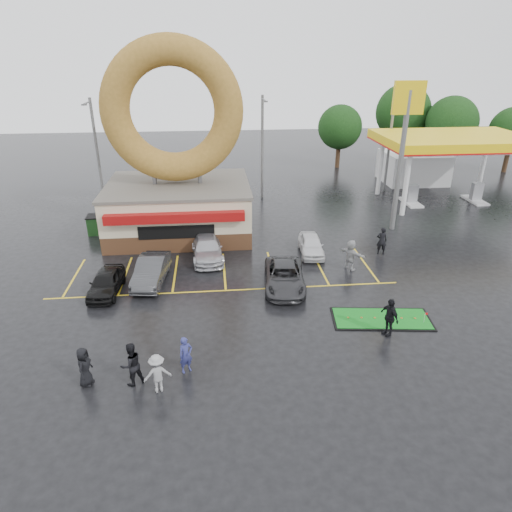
{
  "coord_description": "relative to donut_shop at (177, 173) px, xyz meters",
  "views": [
    {
      "loc": [
        -0.5,
        -19.41,
        12.46
      ],
      "look_at": [
        1.7,
        3.13,
        2.2
      ],
      "focal_mm": 32.0,
      "sensor_mm": 36.0,
      "label": 1
    }
  ],
  "objects": [
    {
      "name": "person_walker_far",
      "position": [
        13.5,
        -5.46,
        -3.52
      ],
      "size": [
        0.76,
        0.56,
        1.89
      ],
      "primitive_type": "imported",
      "rotation": [
        0.0,
        0.0,
        2.97
      ],
      "color": "black",
      "rests_on": "ground"
    },
    {
      "name": "tree_far_d",
      "position": [
        17.0,
        19.03,
        0.07
      ],
      "size": [
        4.9,
        4.9,
        7.0
      ],
      "color": "#332114",
      "rests_on": "ground"
    },
    {
      "name": "person_walker_near",
      "position": [
        10.79,
        -7.53,
        -3.5
      ],
      "size": [
        1.55,
        1.76,
        1.93
      ],
      "primitive_type": "imported",
      "rotation": [
        0.0,
        0.0,
        2.23
      ],
      "color": "#9C9C9E",
      "rests_on": "ground"
    },
    {
      "name": "streetlight_right",
      "position": [
        19.0,
        8.95,
        0.32
      ],
      "size": [
        0.4,
        2.21,
        9.0
      ],
      "color": "slate",
      "rests_on": "ground"
    },
    {
      "name": "tree_far_c",
      "position": [
        25.0,
        21.03,
        1.37
      ],
      "size": [
        6.3,
        6.3,
        9.0
      ],
      "color": "#332114",
      "rests_on": "ground"
    },
    {
      "name": "tree_far_a",
      "position": [
        29.0,
        17.03,
        0.72
      ],
      "size": [
        5.6,
        5.6,
        8.0
      ],
      "color": "#332114",
      "rests_on": "ground"
    },
    {
      "name": "gas_station",
      "position": [
        23.0,
        7.97,
        -0.77
      ],
      "size": [
        12.3,
        13.65,
        5.9
      ],
      "color": "silver",
      "rests_on": "ground"
    },
    {
      "name": "car_silver",
      "position": [
        1.98,
        -4.97,
        -3.78
      ],
      "size": [
        2.21,
        4.83,
        1.37
      ],
      "primitive_type": "imported",
      "rotation": [
        0.0,
        0.0,
        0.06
      ],
      "color": "#AEAEB3",
      "rests_on": "ground"
    },
    {
      "name": "person_hoodie",
      "position": [
        0.03,
        -17.65,
        -3.62
      ],
      "size": [
        1.21,
        0.87,
        1.69
      ],
      "primitive_type": "imported",
      "rotation": [
        0.0,
        0.0,
        3.39
      ],
      "color": "gray",
      "rests_on": "ground"
    },
    {
      "name": "shell_sign",
      "position": [
        16.0,
        -0.97,
        2.91
      ],
      "size": [
        2.2,
        0.36,
        10.6
      ],
      "color": "slate",
      "rests_on": "ground"
    },
    {
      "name": "person_bystander",
      "position": [
        -2.92,
        -16.96,
        -3.61
      ],
      "size": [
        0.69,
        0.92,
        1.72
      ],
      "primitive_type": "imported",
      "rotation": [
        0.0,
        0.0,
        1.39
      ],
      "color": "black",
      "rests_on": "ground"
    },
    {
      "name": "ground",
      "position": [
        3.0,
        -12.97,
        -4.46
      ],
      "size": [
        120.0,
        120.0,
        0.0
      ],
      "primitive_type": "plane",
      "color": "black",
      "rests_on": "ground"
    },
    {
      "name": "streetlight_left",
      "position": [
        -7.0,
        6.95,
        0.32
      ],
      "size": [
        0.4,
        2.21,
        9.0
      ],
      "color": "slate",
      "rests_on": "ground"
    },
    {
      "name": "car_grey",
      "position": [
        6.37,
        -9.47,
        -3.79
      ],
      "size": [
        2.74,
        5.05,
        1.35
      ],
      "primitive_type": "imported",
      "rotation": [
        0.0,
        0.0,
        -0.11
      ],
      "color": "#313133",
      "rests_on": "ground"
    },
    {
      "name": "car_black",
      "position": [
        -3.63,
        -9.13,
        -3.82
      ],
      "size": [
        1.78,
        3.89,
        1.29
      ],
      "primitive_type": "imported",
      "rotation": [
        0.0,
        0.0,
        -0.07
      ],
      "color": "black",
      "rests_on": "ground"
    },
    {
      "name": "dumpster",
      "position": [
        -5.85,
        0.26,
        -3.81
      ],
      "size": [
        1.85,
        1.28,
        1.3
      ],
      "primitive_type": "cube",
      "rotation": [
        0.0,
        0.0,
        0.04
      ],
      "color": "#1B451A",
      "rests_on": "ground"
    },
    {
      "name": "donut_shop",
      "position": [
        0.0,
        0.0,
        0.0
      ],
      "size": [
        10.2,
        8.7,
        13.5
      ],
      "color": "#472B19",
      "rests_on": "ground"
    },
    {
      "name": "putting_green",
      "position": [
        10.74,
        -13.39,
        -4.43
      ],
      "size": [
        5.15,
        2.7,
        0.62
      ],
      "color": "black",
      "rests_on": "ground"
    },
    {
      "name": "person_blue",
      "position": [
        1.09,
        -16.52,
        -3.64
      ],
      "size": [
        0.72,
        0.65,
        1.65
      ],
      "primitive_type": "imported",
      "rotation": [
        0.0,
        0.0,
        0.53
      ],
      "color": "navy",
      "rests_on": "ground"
    },
    {
      "name": "person_blackjkt",
      "position": [
        -1.04,
        -17.1,
        -3.52
      ],
      "size": [
        1.17,
        1.1,
        1.9
      ],
      "primitive_type": "imported",
      "rotation": [
        0.0,
        0.0,
        3.72
      ],
      "color": "black",
      "rests_on": "ground"
    },
    {
      "name": "car_dgrey",
      "position": [
        -1.27,
        -8.03,
        -3.74
      ],
      "size": [
        2.04,
        4.56,
        1.45
      ],
      "primitive_type": "imported",
      "rotation": [
        0.0,
        0.0,
        -0.12
      ],
      "color": "#323335",
      "rests_on": "ground"
    },
    {
      "name": "car_white",
      "position": [
        8.86,
        -4.97,
        -3.83
      ],
      "size": [
        1.78,
        3.82,
        1.27
      ],
      "primitive_type": "imported",
      "rotation": [
        0.0,
        0.0,
        -0.08
      ],
      "color": "silver",
      "rests_on": "ground"
    },
    {
      "name": "person_cameraman",
      "position": [
        10.55,
        -14.69,
        -3.5
      ],
      "size": [
        0.84,
        1.22,
        1.93
      ],
      "primitive_type": "imported",
      "rotation": [
        0.0,
        0.0,
        -1.21
      ],
      "color": "black",
      "rests_on": "ground"
    },
    {
      "name": "streetlight_mid",
      "position": [
        7.0,
        7.95,
        0.32
      ],
      "size": [
        0.4,
        2.21,
        9.0
      ],
      "color": "slate",
      "rests_on": "ground"
    }
  ]
}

